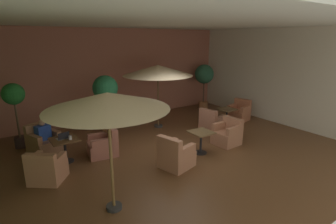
{
  "coord_description": "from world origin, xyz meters",
  "views": [
    {
      "loc": [
        -4.39,
        -6.13,
        3.33
      ],
      "look_at": [
        0.0,
        0.43,
        1.14
      ],
      "focal_mm": 28.41,
      "sensor_mm": 36.0,
      "label": 1
    }
  ],
  "objects_px": {
    "open_laptop": "(63,137)",
    "armchair_front_right_east": "(175,156)",
    "armchair_front_left_north": "(44,143)",
    "armchair_front_right_north": "(227,135)",
    "patio_umbrella_center_beige": "(108,102)",
    "potted_tree_mid_left": "(106,92)",
    "armchair_mid_center_east": "(212,123)",
    "armchair_front_left_south": "(104,145)",
    "iced_drink_cup": "(70,138)",
    "cafe_table_front_left": "(65,145)",
    "armchair_mid_center_north": "(239,113)",
    "potted_tree_left_corner": "(204,77)",
    "cafe_table_front_right": "(201,137)",
    "cafe_table_mid_center": "(227,113)",
    "armchair_front_left_east": "(47,169)",
    "patio_umbrella_tall_red": "(158,70)",
    "patron_blue_shirt": "(43,131)",
    "potted_tree_mid_right": "(14,101)"
  },
  "relations": [
    {
      "from": "cafe_table_front_left",
      "to": "iced_drink_cup",
      "type": "relative_size",
      "value": 6.63
    },
    {
      "from": "cafe_table_front_left",
      "to": "potted_tree_left_corner",
      "type": "relative_size",
      "value": 0.34
    },
    {
      "from": "armchair_front_left_south",
      "to": "iced_drink_cup",
      "type": "relative_size",
      "value": 8.1
    },
    {
      "from": "open_laptop",
      "to": "cafe_table_mid_center",
      "type": "bearing_deg",
      "value": -2.06
    },
    {
      "from": "patio_umbrella_tall_red",
      "to": "potted_tree_mid_left",
      "type": "relative_size",
      "value": 1.22
    },
    {
      "from": "patio_umbrella_tall_red",
      "to": "potted_tree_mid_right",
      "type": "distance_m",
      "value": 4.78
    },
    {
      "from": "armchair_front_left_east",
      "to": "armchair_mid_center_north",
      "type": "relative_size",
      "value": 1.1
    },
    {
      "from": "armchair_front_right_east",
      "to": "armchair_front_left_north",
      "type": "bearing_deg",
      "value": 133.07
    },
    {
      "from": "open_laptop",
      "to": "patron_blue_shirt",
      "type": "bearing_deg",
      "value": 111.44
    },
    {
      "from": "cafe_table_front_right",
      "to": "potted_tree_mid_left",
      "type": "height_order",
      "value": "potted_tree_mid_left"
    },
    {
      "from": "potted_tree_left_corner",
      "to": "iced_drink_cup",
      "type": "distance_m",
      "value": 7.37
    },
    {
      "from": "armchair_mid_center_east",
      "to": "armchair_front_left_south",
      "type": "bearing_deg",
      "value": 176.33
    },
    {
      "from": "cafe_table_front_left",
      "to": "armchair_front_right_east",
      "type": "height_order",
      "value": "armchair_front_right_east"
    },
    {
      "from": "patio_umbrella_center_beige",
      "to": "open_laptop",
      "type": "relative_size",
      "value": 6.96
    },
    {
      "from": "armchair_front_left_north",
      "to": "armchair_front_right_north",
      "type": "bearing_deg",
      "value": -26.6
    },
    {
      "from": "armchair_front_right_north",
      "to": "armchair_front_right_east",
      "type": "relative_size",
      "value": 0.88
    },
    {
      "from": "armchair_front_left_south",
      "to": "patio_umbrella_center_beige",
      "type": "height_order",
      "value": "patio_umbrella_center_beige"
    },
    {
      "from": "cafe_table_front_left",
      "to": "iced_drink_cup",
      "type": "distance_m",
      "value": 0.29
    },
    {
      "from": "armchair_front_left_south",
      "to": "armchair_front_right_east",
      "type": "height_order",
      "value": "armchair_front_right_east"
    },
    {
      "from": "cafe_table_mid_center",
      "to": "patio_umbrella_center_beige",
      "type": "height_order",
      "value": "patio_umbrella_center_beige"
    },
    {
      "from": "armchair_front_left_south",
      "to": "armchair_front_right_north",
      "type": "distance_m",
      "value": 3.9
    },
    {
      "from": "armchair_front_right_north",
      "to": "potted_tree_left_corner",
      "type": "relative_size",
      "value": 0.39
    },
    {
      "from": "cafe_table_front_left",
      "to": "armchair_front_left_east",
      "type": "bearing_deg",
      "value": -126.76
    },
    {
      "from": "armchair_front_right_east",
      "to": "armchair_mid_center_north",
      "type": "bearing_deg",
      "value": 22.94
    },
    {
      "from": "patio_umbrella_center_beige",
      "to": "potted_tree_mid_left",
      "type": "relative_size",
      "value": 1.13
    },
    {
      "from": "potted_tree_mid_left",
      "to": "patio_umbrella_tall_red",
      "type": "bearing_deg",
      "value": -6.63
    },
    {
      "from": "armchair_mid_center_east",
      "to": "patio_umbrella_center_beige",
      "type": "relative_size",
      "value": 0.37
    },
    {
      "from": "patio_umbrella_center_beige",
      "to": "potted_tree_left_corner",
      "type": "xyz_separation_m",
      "value": [
        6.76,
        5.05,
        -0.68
      ]
    },
    {
      "from": "cafe_table_front_left",
      "to": "armchair_mid_center_north",
      "type": "relative_size",
      "value": 0.8
    },
    {
      "from": "armchair_front_right_north",
      "to": "potted_tree_left_corner",
      "type": "distance_m",
      "value": 4.69
    },
    {
      "from": "potted_tree_mid_left",
      "to": "open_laptop",
      "type": "relative_size",
      "value": 6.18
    },
    {
      "from": "cafe_table_mid_center",
      "to": "iced_drink_cup",
      "type": "distance_m",
      "value": 5.93
    },
    {
      "from": "open_laptop",
      "to": "armchair_front_right_east",
      "type": "bearing_deg",
      "value": -39.83
    },
    {
      "from": "cafe_table_front_right",
      "to": "cafe_table_mid_center",
      "type": "height_order",
      "value": "same"
    },
    {
      "from": "armchair_front_right_east",
      "to": "iced_drink_cup",
      "type": "height_order",
      "value": "armchair_front_right_east"
    },
    {
      "from": "patio_umbrella_tall_red",
      "to": "open_laptop",
      "type": "distance_m",
      "value": 4.2
    },
    {
      "from": "armchair_front_right_north",
      "to": "iced_drink_cup",
      "type": "xyz_separation_m",
      "value": [
        -4.56,
        1.42,
        0.41
      ]
    },
    {
      "from": "cafe_table_mid_center",
      "to": "potted_tree_left_corner",
      "type": "distance_m",
      "value": 2.88
    },
    {
      "from": "potted_tree_mid_right",
      "to": "armchair_front_right_north",
      "type": "bearing_deg",
      "value": -31.26
    },
    {
      "from": "armchair_front_right_east",
      "to": "potted_tree_left_corner",
      "type": "relative_size",
      "value": 0.45
    },
    {
      "from": "cafe_table_front_left",
      "to": "potted_tree_left_corner",
      "type": "height_order",
      "value": "potted_tree_left_corner"
    },
    {
      "from": "armchair_mid_center_north",
      "to": "open_laptop",
      "type": "xyz_separation_m",
      "value": [
        -7.05,
        -0.0,
        0.41
      ]
    },
    {
      "from": "patio_umbrella_tall_red",
      "to": "potted_tree_mid_left",
      "type": "xyz_separation_m",
      "value": [
        -1.97,
        0.23,
        -0.62
      ]
    },
    {
      "from": "armchair_mid_center_north",
      "to": "armchair_front_right_east",
      "type": "bearing_deg",
      "value": -157.06
    },
    {
      "from": "armchair_front_right_north",
      "to": "armchair_mid_center_east",
      "type": "height_order",
      "value": "armchair_mid_center_east"
    },
    {
      "from": "armchair_mid_center_north",
      "to": "armchair_front_left_south",
      "type": "bearing_deg",
      "value": -178.32
    },
    {
      "from": "armchair_front_left_south",
      "to": "armchair_mid_center_north",
      "type": "relative_size",
      "value": 0.98
    },
    {
      "from": "patio_umbrella_center_beige",
      "to": "armchair_mid_center_east",
      "type": "bearing_deg",
      "value": 25.93
    },
    {
      "from": "patio_umbrella_center_beige",
      "to": "cafe_table_front_right",
      "type": "bearing_deg",
      "value": 18.94
    },
    {
      "from": "armchair_front_left_north",
      "to": "potted_tree_mid_right",
      "type": "xyz_separation_m",
      "value": [
        -0.54,
        0.87,
        1.18
      ]
    }
  ]
}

